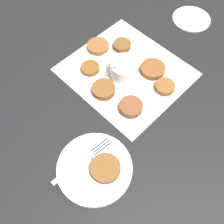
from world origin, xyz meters
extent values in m
plane|color=black|center=(0.00, 0.00, 0.00)|extent=(4.00, 4.00, 0.00)
cube|color=silver|center=(0.02, -0.02, 0.00)|extent=(0.38, 0.35, 0.00)
cylinder|color=silver|center=(0.02, -0.01, 0.03)|extent=(0.09, 0.09, 0.05)
cylinder|color=#B23D23|center=(0.02, -0.01, 0.02)|extent=(0.07, 0.07, 0.03)
cone|color=silver|center=(0.06, -0.01, 0.04)|extent=(0.02, 0.02, 0.02)
cylinder|color=silver|center=(0.03, 0.01, 0.05)|extent=(0.02, 0.06, 0.07)
cylinder|color=brown|center=(-0.11, -0.05, 0.01)|extent=(0.06, 0.06, 0.02)
cylinder|color=brown|center=(0.10, -0.10, 0.01)|extent=(0.06, 0.06, 0.02)
cylinder|color=brown|center=(-0.04, -0.08, 0.01)|extent=(0.08, 0.08, 0.02)
cylinder|color=brown|center=(0.11, 0.04, 0.01)|extent=(0.06, 0.06, 0.01)
cylinder|color=brown|center=(-0.08, 0.07, 0.01)|extent=(0.07, 0.07, 0.02)
cylinder|color=brown|center=(0.15, -0.04, 0.01)|extent=(0.07, 0.07, 0.01)
cylinder|color=brown|center=(0.02, 0.08, 0.01)|extent=(0.07, 0.07, 0.02)
cylinder|color=silver|center=(-0.12, 0.27, 0.01)|extent=(0.19, 0.19, 0.01)
torus|color=silver|center=(-0.12, 0.27, 0.02)|extent=(0.18, 0.18, 0.01)
cylinder|color=brown|center=(-0.14, 0.26, 0.03)|extent=(0.08, 0.08, 0.01)
cube|color=silver|center=(-0.08, 0.31, 0.02)|extent=(0.03, 0.12, 0.00)
cube|color=silver|center=(-0.10, 0.22, 0.02)|extent=(0.04, 0.07, 0.00)
cube|color=black|center=(-0.10, 0.22, 0.02)|extent=(0.01, 0.06, 0.00)
cube|color=black|center=(-0.10, 0.22, 0.02)|extent=(0.01, 0.06, 0.00)
cube|color=black|center=(-0.09, 0.22, 0.02)|extent=(0.01, 0.06, 0.00)
cylinder|color=silver|center=(-0.01, -0.37, 0.00)|extent=(0.14, 0.14, 0.01)
camera|label=1|loc=(-0.29, 0.40, 0.65)|focal=42.00mm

